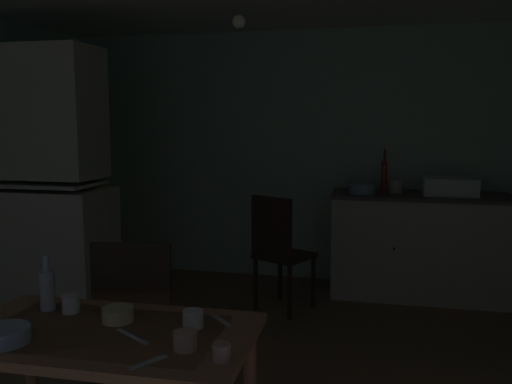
{
  "coord_description": "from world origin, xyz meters",
  "views": [
    {
      "loc": [
        0.86,
        -3.05,
        1.53
      ],
      "look_at": [
        0.18,
        -0.07,
        1.13
      ],
      "focal_mm": 37.93,
      "sensor_mm": 36.0,
      "label": 1
    }
  ],
  "objects_px": {
    "glass_bottle": "(47,288)",
    "dining_table": "(105,356)",
    "mixing_bowl_counter": "(362,189)",
    "mug_tall": "(193,319)",
    "sink_basin": "(450,186)",
    "hutch_cabinet": "(37,197)",
    "chair_by_counter": "(280,251)",
    "serving_bowl_wide": "(118,314)",
    "chair_far_side": "(140,331)",
    "hand_pump": "(384,174)"
  },
  "relations": [
    {
      "from": "sink_basin",
      "to": "dining_table",
      "type": "bearing_deg",
      "value": -118.07
    },
    {
      "from": "chair_by_counter",
      "to": "glass_bottle",
      "type": "distance_m",
      "value": 2.31
    },
    {
      "from": "hand_pump",
      "to": "chair_far_side",
      "type": "distance_m",
      "value": 2.85
    },
    {
      "from": "sink_basin",
      "to": "glass_bottle",
      "type": "xyz_separation_m",
      "value": [
        -1.97,
        -2.87,
        -0.16
      ]
    },
    {
      "from": "hand_pump",
      "to": "chair_far_side",
      "type": "bearing_deg",
      "value": -115.07
    },
    {
      "from": "mug_tall",
      "to": "hutch_cabinet",
      "type": "bearing_deg",
      "value": 138.16
    },
    {
      "from": "chair_by_counter",
      "to": "mixing_bowl_counter",
      "type": "bearing_deg",
      "value": 44.89
    },
    {
      "from": "chair_far_side",
      "to": "mug_tall",
      "type": "xyz_separation_m",
      "value": [
        0.44,
        -0.44,
        0.26
      ]
    },
    {
      "from": "chair_by_counter",
      "to": "mug_tall",
      "type": "xyz_separation_m",
      "value": [
        0.07,
        -2.26,
        0.26
      ]
    },
    {
      "from": "sink_basin",
      "to": "glass_bottle",
      "type": "relative_size",
      "value": 1.83
    },
    {
      "from": "chair_far_side",
      "to": "chair_by_counter",
      "type": "bearing_deg",
      "value": 78.34
    },
    {
      "from": "hutch_cabinet",
      "to": "chair_far_side",
      "type": "height_order",
      "value": "hutch_cabinet"
    },
    {
      "from": "chair_by_counter",
      "to": "hand_pump",
      "type": "bearing_deg",
      "value": 41.45
    },
    {
      "from": "hutch_cabinet",
      "to": "sink_basin",
      "type": "height_order",
      "value": "hutch_cabinet"
    },
    {
      "from": "sink_basin",
      "to": "serving_bowl_wide",
      "type": "distance_m",
      "value": 3.35
    },
    {
      "from": "dining_table",
      "to": "serving_bowl_wide",
      "type": "bearing_deg",
      "value": 86.03
    },
    {
      "from": "chair_far_side",
      "to": "dining_table",
      "type": "bearing_deg",
      "value": -78.34
    },
    {
      "from": "sink_basin",
      "to": "hand_pump",
      "type": "distance_m",
      "value": 0.56
    },
    {
      "from": "dining_table",
      "to": "glass_bottle",
      "type": "relative_size",
      "value": 4.86
    },
    {
      "from": "hand_pump",
      "to": "dining_table",
      "type": "relative_size",
      "value": 0.33
    },
    {
      "from": "chair_far_side",
      "to": "glass_bottle",
      "type": "bearing_deg",
      "value": -121.18
    },
    {
      "from": "hand_pump",
      "to": "dining_table",
      "type": "xyz_separation_m",
      "value": [
        -1.07,
        -3.08,
        -0.45
      ]
    },
    {
      "from": "serving_bowl_wide",
      "to": "hutch_cabinet",
      "type": "bearing_deg",
      "value": 132.49
    },
    {
      "from": "sink_basin",
      "to": "mug_tall",
      "type": "relative_size",
      "value": 5.45
    },
    {
      "from": "hutch_cabinet",
      "to": "chair_by_counter",
      "type": "distance_m",
      "value": 1.91
    },
    {
      "from": "sink_basin",
      "to": "mixing_bowl_counter",
      "type": "relative_size",
      "value": 1.78
    },
    {
      "from": "hutch_cabinet",
      "to": "chair_far_side",
      "type": "relative_size",
      "value": 2.13
    },
    {
      "from": "chair_far_side",
      "to": "glass_bottle",
      "type": "distance_m",
      "value": 0.56
    },
    {
      "from": "glass_bottle",
      "to": "dining_table",
      "type": "bearing_deg",
      "value": -24.68
    },
    {
      "from": "glass_bottle",
      "to": "hand_pump",
      "type": "bearing_deg",
      "value": 64.07
    },
    {
      "from": "mug_tall",
      "to": "mixing_bowl_counter",
      "type": "bearing_deg",
      "value": 79.1
    },
    {
      "from": "hand_pump",
      "to": "dining_table",
      "type": "distance_m",
      "value": 3.29
    },
    {
      "from": "hutch_cabinet",
      "to": "chair_by_counter",
      "type": "xyz_separation_m",
      "value": [
        1.74,
        0.64,
        -0.47
      ]
    },
    {
      "from": "mixing_bowl_counter",
      "to": "mug_tall",
      "type": "bearing_deg",
      "value": -100.9
    },
    {
      "from": "hand_pump",
      "to": "glass_bottle",
      "type": "distance_m",
      "value": 3.25
    },
    {
      "from": "chair_by_counter",
      "to": "glass_bottle",
      "type": "height_order",
      "value": "glass_bottle"
    },
    {
      "from": "mixing_bowl_counter",
      "to": "chair_by_counter",
      "type": "xyz_separation_m",
      "value": [
        -0.62,
        -0.62,
        -0.45
      ]
    },
    {
      "from": "mixing_bowl_counter",
      "to": "mug_tall",
      "type": "relative_size",
      "value": 3.05
    },
    {
      "from": "hand_pump",
      "to": "dining_table",
      "type": "bearing_deg",
      "value": -109.14
    },
    {
      "from": "hand_pump",
      "to": "serving_bowl_wide",
      "type": "bearing_deg",
      "value": -109.63
    },
    {
      "from": "sink_basin",
      "to": "mixing_bowl_counter",
      "type": "xyz_separation_m",
      "value": [
        -0.74,
        -0.05,
        -0.04
      ]
    },
    {
      "from": "chair_by_counter",
      "to": "glass_bottle",
      "type": "xyz_separation_m",
      "value": [
        -0.61,
        -2.2,
        0.32
      ]
    },
    {
      "from": "hand_pump",
      "to": "glass_bottle",
      "type": "xyz_separation_m",
      "value": [
        -1.42,
        -2.92,
        -0.25
      ]
    },
    {
      "from": "serving_bowl_wide",
      "to": "dining_table",
      "type": "bearing_deg",
      "value": -93.97
    },
    {
      "from": "chair_far_side",
      "to": "serving_bowl_wide",
      "type": "relative_size",
      "value": 7.71
    },
    {
      "from": "chair_far_side",
      "to": "serving_bowl_wide",
      "type": "distance_m",
      "value": 0.53
    },
    {
      "from": "sink_basin",
      "to": "mixing_bowl_counter",
      "type": "height_order",
      "value": "sink_basin"
    },
    {
      "from": "serving_bowl_wide",
      "to": "chair_far_side",
      "type": "bearing_deg",
      "value": 105.09
    },
    {
      "from": "hutch_cabinet",
      "to": "serving_bowl_wide",
      "type": "relative_size",
      "value": 16.42
    },
    {
      "from": "dining_table",
      "to": "mug_tall",
      "type": "height_order",
      "value": "mug_tall"
    }
  ]
}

